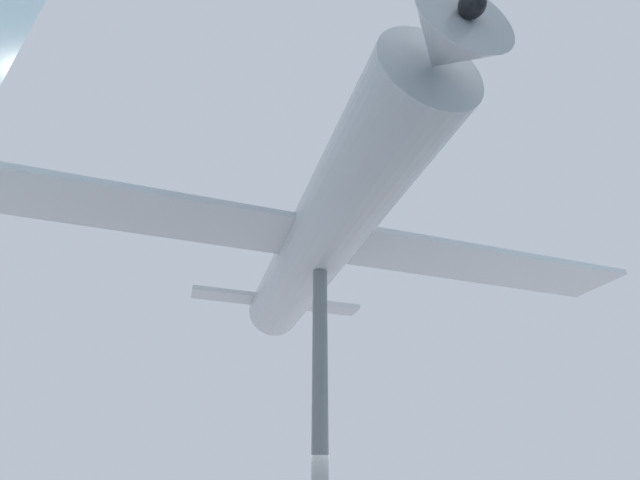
# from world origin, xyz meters

# --- Properties ---
(support_pylon_central) EXTENTS (0.41, 0.41, 7.31)m
(support_pylon_central) POSITION_xyz_m (0.00, 0.00, 3.65)
(support_pylon_central) COLOR slate
(support_pylon_central) RESTS_ON ground_plane
(suspended_airplane) EXTENTS (22.05, 14.57, 3.21)m
(suspended_airplane) POSITION_xyz_m (-0.02, 0.21, 8.39)
(suspended_airplane) COLOR #B2B7BC
(suspended_airplane) RESTS_ON support_pylon_central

